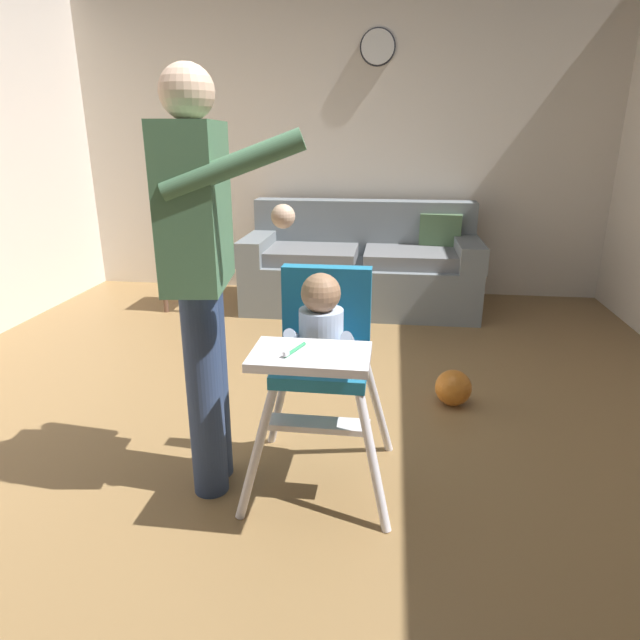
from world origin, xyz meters
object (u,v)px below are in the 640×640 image
at_px(wall_clock, 378,47).
at_px(sippy_cup, 186,240).
at_px(toy_ball, 453,388).
at_px(high_chair, 322,343).
at_px(couch, 362,267).
at_px(adult_standing, 201,269).
at_px(side_table, 190,263).

bearing_deg(wall_clock, sippy_cup, -154.68).
xyz_separation_m(toy_ball, sippy_cup, (-2.04, 1.55, 0.47)).
relative_size(high_chair, wall_clock, 3.10).
distance_m(couch, toy_ball, 1.89).
relative_size(high_chair, adult_standing, 0.56).
bearing_deg(toy_ball, sippy_cup, 142.90).
height_order(adult_standing, toy_ball, adult_standing).
height_order(couch, side_table, couch).
bearing_deg(sippy_cup, wall_clock, 25.32).
height_order(high_chair, sippy_cup, high_chair).
height_order(high_chair, wall_clock, wall_clock).
distance_m(side_table, wall_clock, 2.36).
xyz_separation_m(toy_ball, wall_clock, (-0.54, 2.26, 1.98)).
height_order(high_chair, adult_standing, adult_standing).
height_order(high_chair, toy_ball, high_chair).
bearing_deg(side_table, toy_ball, -37.40).
relative_size(adult_standing, sippy_cup, 16.22).
relative_size(high_chair, side_table, 1.76).
bearing_deg(high_chair, wall_clock, 178.84).
xyz_separation_m(adult_standing, wall_clock, (0.52, 3.10, 1.16)).
xyz_separation_m(adult_standing, sippy_cup, (-0.98, 2.38, -0.35)).
bearing_deg(side_table, wall_clock, 25.65).
relative_size(couch, high_chair, 2.10).
distance_m(toy_ball, wall_clock, 3.05).
bearing_deg(toy_ball, couch, 108.65).
height_order(toy_ball, sippy_cup, sippy_cup).
relative_size(side_table, wall_clock, 1.76).
height_order(adult_standing, side_table, adult_standing).
relative_size(sippy_cup, wall_clock, 0.34).
distance_m(adult_standing, sippy_cup, 2.60).
distance_m(high_chair, sippy_cup, 2.73).
relative_size(couch, sippy_cup, 19.18).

